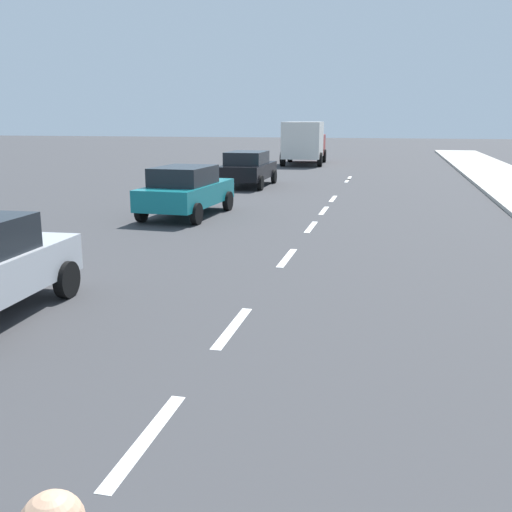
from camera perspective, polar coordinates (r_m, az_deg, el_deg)
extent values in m
plane|color=#38383A|center=(16.69, 5.24, 2.67)|extent=(160.00, 160.00, 0.00)
cube|color=white|center=(6.06, -10.55, -16.91)|extent=(0.16, 1.80, 0.01)
cube|color=white|center=(8.79, -2.26, -6.89)|extent=(0.16, 1.80, 0.01)
cube|color=white|center=(13.11, 3.02, -0.16)|extent=(0.16, 1.80, 0.01)
cube|color=white|center=(16.90, 5.34, 2.82)|extent=(0.16, 1.80, 0.01)
cube|color=white|center=(19.99, 6.57, 4.39)|extent=(0.16, 1.80, 0.01)
cube|color=white|center=(23.01, 7.45, 5.51)|extent=(0.16, 1.80, 0.01)
cube|color=white|center=(29.97, 8.80, 7.22)|extent=(0.16, 1.80, 0.01)
cube|color=white|center=(31.21, 8.98, 7.44)|extent=(0.16, 1.80, 0.01)
cylinder|color=black|center=(10.64, -17.80, -2.18)|extent=(0.20, 0.65, 0.64)
cube|color=#14727A|center=(18.81, -6.69, 5.95)|extent=(1.98, 4.27, 0.64)
cube|color=black|center=(18.56, -6.99, 7.71)|extent=(1.66, 2.25, 0.56)
cylinder|color=black|center=(20.50, -7.40, 5.47)|extent=(0.21, 0.65, 0.64)
cylinder|color=black|center=(19.87, -2.73, 5.33)|extent=(0.21, 0.65, 0.64)
cylinder|color=black|center=(17.95, -11.00, 4.26)|extent=(0.21, 0.65, 0.64)
cylinder|color=black|center=(17.23, -5.77, 4.07)|extent=(0.21, 0.65, 0.64)
cube|color=black|center=(27.10, -0.78, 8.21)|extent=(1.83, 4.34, 0.64)
cube|color=black|center=(26.84, -0.90, 9.45)|extent=(1.61, 2.26, 0.56)
cylinder|color=black|center=(28.78, -1.85, 7.76)|extent=(0.18, 0.64, 0.64)
cylinder|color=black|center=(28.37, 1.75, 7.68)|extent=(0.18, 0.64, 0.64)
cylinder|color=black|center=(25.95, -3.53, 7.15)|extent=(0.18, 0.64, 0.64)
cylinder|color=black|center=(25.49, 0.43, 7.07)|extent=(0.18, 0.64, 0.64)
cube|color=maroon|center=(42.53, 4.97, 10.64)|extent=(2.51, 2.45, 1.40)
cube|color=silver|center=(39.54, 4.57, 11.12)|extent=(2.60, 4.27, 2.30)
cylinder|color=black|center=(42.57, 3.30, 9.66)|extent=(0.32, 0.91, 0.90)
cylinder|color=black|center=(42.34, 6.57, 9.58)|extent=(0.32, 0.91, 0.90)
cylinder|color=black|center=(38.71, 2.59, 9.32)|extent=(0.32, 0.91, 0.90)
cylinder|color=black|center=(38.46, 6.18, 9.24)|extent=(0.32, 0.91, 0.90)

